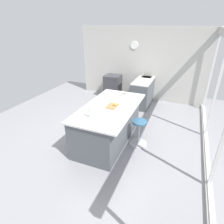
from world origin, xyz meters
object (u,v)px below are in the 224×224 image
(kitchen_island, at_px, (108,123))
(apple_yellow, at_px, (115,104))
(water_bottle, at_px, (90,112))
(stool_by_window, at_px, (139,133))
(oven_range, at_px, (113,86))
(fruit_bowl, at_px, (124,95))
(cutting_board, at_px, (112,106))

(kitchen_island, bearing_deg, apple_yellow, 109.15)
(apple_yellow, relative_size, water_bottle, 0.24)
(apple_yellow, bearing_deg, water_bottle, -20.14)
(kitchen_island, distance_m, apple_yellow, 0.55)
(stool_by_window, height_order, water_bottle, water_bottle)
(water_bottle, bearing_deg, oven_range, -165.40)
(kitchen_island, distance_m, fruit_bowl, 0.93)
(cutting_board, bearing_deg, water_bottle, -17.39)
(oven_range, relative_size, apple_yellow, 11.87)
(water_bottle, bearing_deg, cutting_board, 162.61)
(stool_by_window, height_order, cutting_board, cutting_board)
(stool_by_window, relative_size, fruit_bowl, 3.18)
(kitchen_island, height_order, fruit_bowl, fruit_bowl)
(cutting_board, height_order, apple_yellow, apple_yellow)
(stool_by_window, height_order, apple_yellow, apple_yellow)
(stool_by_window, relative_size, apple_yellow, 8.73)
(oven_range, xyz_separation_m, water_bottle, (3.56, 0.93, 0.63))
(cutting_board, distance_m, water_bottle, 0.74)
(fruit_bowl, bearing_deg, water_bottle, -10.00)
(water_bottle, xyz_separation_m, fruit_bowl, (-1.45, 0.26, -0.08))
(oven_range, bearing_deg, water_bottle, 14.60)
(oven_range, bearing_deg, apple_yellow, 23.01)
(oven_range, distance_m, kitchen_island, 3.06)
(water_bottle, bearing_deg, fruit_bowl, 170.00)
(kitchen_island, height_order, water_bottle, water_bottle)
(oven_range, bearing_deg, cutting_board, 21.85)
(water_bottle, bearing_deg, stool_by_window, 130.49)
(stool_by_window, relative_size, water_bottle, 2.11)
(kitchen_island, relative_size, fruit_bowl, 10.87)
(cutting_board, height_order, fruit_bowl, fruit_bowl)
(water_bottle, bearing_deg, kitchen_island, 169.86)
(oven_range, distance_m, water_bottle, 3.73)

